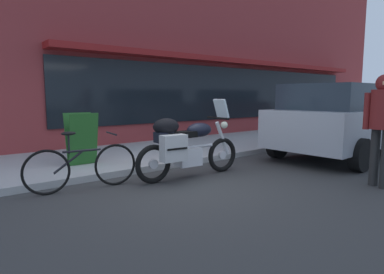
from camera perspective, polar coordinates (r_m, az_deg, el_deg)
ground_plane at (r=5.68m, az=-1.08°, el=-7.89°), size 80.00×80.00×0.00m
storefront_building at (r=12.72m, az=7.74°, el=18.06°), size 19.31×0.90×7.96m
sidewalk_curb at (r=14.23m, az=21.91°, el=0.96°), size 30.00×3.10×0.12m
touring_motorcycle at (r=5.84m, az=-1.15°, el=-1.34°), size 2.17×0.62×1.41m
parked_bicycle at (r=5.45m, az=-18.40°, el=-4.83°), size 1.73×0.48×0.93m
parked_minivan at (r=8.79m, az=25.05°, el=2.88°), size 4.54×2.24×1.72m
pedestrian_walking at (r=6.05m, az=30.05°, el=3.07°), size 0.48×0.53×1.81m
sandwich_board_sign at (r=6.84m, az=-18.50°, el=-0.28°), size 0.55×0.43×1.01m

